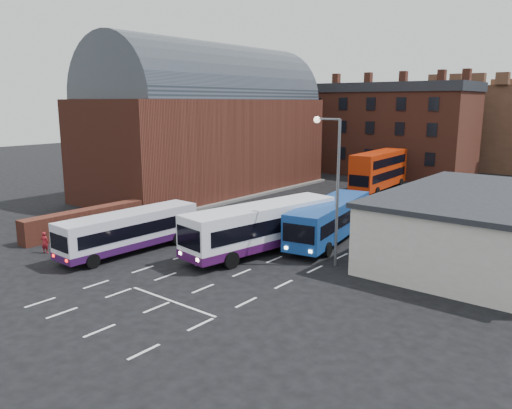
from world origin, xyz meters
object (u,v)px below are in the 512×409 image
Objects in this scene: bus_white_inbound at (262,224)px; street_lamp at (333,177)px; pedestrian_red at (45,242)px; pedestrian_beige at (61,252)px; bus_blue at (330,218)px; bus_white_outbound at (130,229)px; bus_red_double at (379,170)px.

street_lamp reaches higher than bus_white_inbound.
pedestrian_beige is (2.66, -0.43, -0.01)m from pedestrian_red.
bus_blue is 1.22× the size of street_lamp.
pedestrian_red is 2.69m from pedestrian_beige.
street_lamp is 19.19m from pedestrian_red.
bus_white_outbound is at bearing 48.52° from bus_white_inbound.
bus_blue reaches higher than pedestrian_red.
bus_white_outbound reaches higher than pedestrian_red.
bus_red_double is 7.66× the size of pedestrian_red.
bus_red_double is 7.75× the size of pedestrian_beige.
bus_white_outbound is 13.71m from street_lamp.
bus_red_double is at bearing -126.89° from pedestrian_beige.
bus_blue reaches higher than bus_white_outbound.
bus_white_inbound is at bearing -165.83° from pedestrian_red.
bus_white_inbound is 12.74m from pedestrian_beige.
pedestrian_beige is (-8.31, -9.58, -1.16)m from bus_white_inbound.
street_lamp reaches higher than pedestrian_beige.
pedestrian_red is (-13.22, -14.03, -0.99)m from bus_blue.
bus_white_outbound is 6.91× the size of pedestrian_red.
street_lamp is 6.31× the size of pedestrian_beige.
bus_white_inbound is 1.08× the size of bus_red_double.
street_lamp reaches higher than bus_white_outbound.
bus_blue is at bearing 50.95° from bus_white_outbound.
bus_red_double is 1.23× the size of street_lamp.
bus_white_inbound reaches higher than bus_blue.
bus_white_inbound is 1.33× the size of street_lamp.
bus_white_inbound reaches higher than pedestrian_beige.
bus_white_inbound is 14.33m from pedestrian_red.
bus_white_inbound is 6.10m from street_lamp.
bus_red_double reaches higher than pedestrian_beige.
bus_white_outbound is 5.63m from pedestrian_red.
bus_red_double is 36.36m from pedestrian_red.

